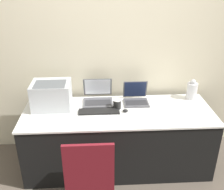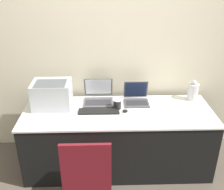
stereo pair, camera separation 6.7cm
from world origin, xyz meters
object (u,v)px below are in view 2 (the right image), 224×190
at_px(mouse, 125,111).
at_px(metal_pitcher, 193,91).
at_px(printer, 52,94).
at_px(laptop_left, 98,97).
at_px(chair, 88,172).
at_px(external_keyboard, 99,111).
at_px(laptop_right, 136,98).
at_px(coffee_cup, 117,104).

bearing_deg(mouse, metal_pitcher, 19.33).
height_order(printer, metal_pitcher, printer).
bearing_deg(laptop_left, chair, -94.77).
bearing_deg(external_keyboard, metal_pitcher, 13.94).
bearing_deg(laptop_right, metal_pitcher, 4.22).
xyz_separation_m(external_keyboard, metal_pitcher, (1.12, 0.28, 0.10)).
height_order(coffee_cup, chair, chair).
distance_m(printer, mouse, 0.84).
relative_size(external_keyboard, coffee_cup, 4.08).
bearing_deg(laptop_right, coffee_cup, -147.33).
bearing_deg(metal_pitcher, coffee_cup, -167.69).
distance_m(laptop_left, chair, 1.03).
distance_m(printer, chair, 1.04).
distance_m(laptop_left, external_keyboard, 0.27).
distance_m(external_keyboard, mouse, 0.29).
distance_m(laptop_left, coffee_cup, 0.29).
height_order(laptop_left, metal_pitcher, laptop_left).
height_order(laptop_left, chair, laptop_left).
xyz_separation_m(mouse, metal_pitcher, (0.83, 0.29, 0.09)).
xyz_separation_m(printer, laptop_right, (0.96, 0.08, -0.11)).
xyz_separation_m(laptop_left, mouse, (0.30, -0.28, -0.04)).
relative_size(laptop_right, coffee_cup, 2.57).
height_order(laptop_left, mouse, laptop_left).
xyz_separation_m(printer, metal_pitcher, (1.64, 0.13, -0.05)).
xyz_separation_m(printer, external_keyboard, (0.52, -0.15, -0.15)).
bearing_deg(coffee_cup, printer, 174.65).
distance_m(printer, coffee_cup, 0.74).
bearing_deg(coffee_cup, laptop_right, 32.67).
xyz_separation_m(printer, coffee_cup, (0.73, -0.07, -0.11)).
distance_m(external_keyboard, metal_pitcher, 1.16).
distance_m(printer, laptop_left, 0.54).
bearing_deg(coffee_cup, metal_pitcher, 12.31).
bearing_deg(chair, metal_pitcher, 39.77).
bearing_deg(printer, mouse, -11.13).
bearing_deg(external_keyboard, printer, 164.37).
height_order(coffee_cup, metal_pitcher, metal_pitcher).
height_order(mouse, chair, chair).
xyz_separation_m(laptop_left, coffee_cup, (0.21, -0.19, -0.00)).
relative_size(printer, mouse, 6.93).
bearing_deg(mouse, external_keyboard, 177.36).
height_order(laptop_left, laptop_right, laptop_left).
bearing_deg(external_keyboard, mouse, -2.64).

